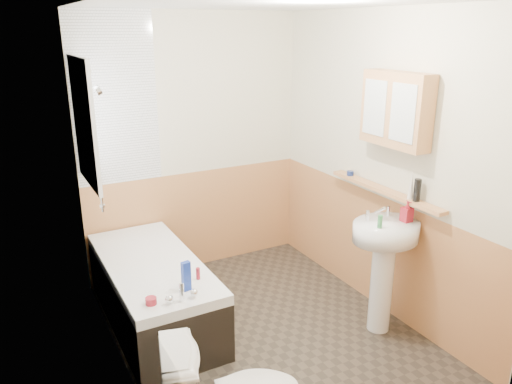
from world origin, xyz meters
The scene contains 25 objects.
floor centered at (0.00, 0.00, 0.00)m, with size 2.80×2.80×0.00m, color #2C261F.
ceiling centered at (0.00, 0.00, 2.50)m, with size 2.80×2.80×0.00m, color white.
wall_back centered at (0.00, 1.41, 1.25)m, with size 2.20×0.02×2.50m, color beige.
wall_front centered at (0.00, -1.41, 1.25)m, with size 2.20×0.02×2.50m, color beige.
wall_left centered at (-1.11, 0.00, 1.25)m, with size 0.02×2.80×2.50m, color beige.
wall_right centered at (1.11, 0.00, 1.25)m, with size 0.02×2.80×2.50m, color beige.
wainscot_right centered at (1.09, 0.00, 0.50)m, with size 0.01×2.80×1.00m, color tan.
wainscot_front centered at (0.00, -1.39, 0.50)m, with size 2.20×0.01×1.00m, color tan.
wainscot_back centered at (0.00, 1.39, 0.50)m, with size 2.20×0.01×1.00m, color tan.
tile_cladding_left centered at (-1.09, 0.00, 1.25)m, with size 0.01×2.80×2.50m, color white.
tile_return_back centered at (-0.73, 1.39, 1.75)m, with size 0.75×0.01×1.50m, color white.
window centered at (-1.06, 0.95, 1.65)m, with size 0.03×0.79×0.99m.
bathtub centered at (-0.73, 0.57, 0.29)m, with size 0.70×1.60×0.69m.
shower_riser centered at (-1.04, 0.67, 1.65)m, with size 0.10×0.07×1.09m.
sink centered at (0.84, -0.40, 0.66)m, with size 0.54×0.44×1.05m.
pine_shelf centered at (1.04, -0.13, 1.08)m, with size 0.10×1.24×0.03m, color tan.
medicine_cabinet centered at (1.01, -0.21, 1.75)m, with size 0.16×0.63×0.56m.
foam_can centered at (1.04, -0.48, 1.18)m, with size 0.05×0.05×0.17m, color black.
green_bottle centered at (1.04, -0.41, 1.21)m, with size 0.05×0.05×0.23m, color silver.
black_jar centered at (1.04, 0.31, 1.12)m, with size 0.06×0.06×0.04m, color navy.
soap_bottle centered at (0.99, -0.45, 0.97)m, with size 0.07×0.17×0.08m, color maroon.
clear_bottle centered at (0.72, -0.45, 0.98)m, with size 0.04×0.04×0.10m, color #388447.
blue_gel centered at (-0.65, 0.00, 0.67)m, with size 0.06×0.04×0.22m, color #19339E.
cream_jar centered at (-0.93, -0.06, 0.58)m, with size 0.08×0.08×0.05m, color maroon.
orange_bottle centered at (-0.51, 0.11, 0.60)m, with size 0.03×0.03×0.09m, color maroon.
Camera 1 is at (-1.72, -3.03, 2.34)m, focal length 35.00 mm.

